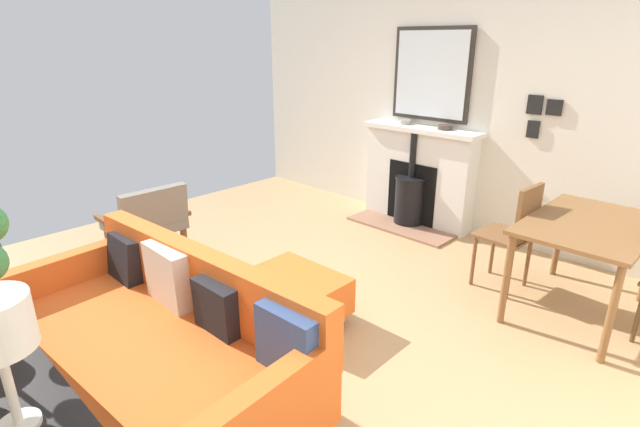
{
  "coord_description": "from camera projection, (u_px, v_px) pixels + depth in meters",
  "views": [
    {
      "loc": [
        2.07,
        2.59,
        1.99
      ],
      "look_at": [
        -0.44,
        0.18,
        0.72
      ],
      "focal_mm": 26.85,
      "sensor_mm": 36.0,
      "label": 1
    }
  ],
  "objects": [
    {
      "name": "ground_plane",
      "position": [
        265.0,
        308.0,
        3.77
      ],
      "size": [
        5.29,
        5.69,
        0.01
      ],
      "primitive_type": "cube",
      "color": "tan"
    },
    {
      "name": "wall_left",
      "position": [
        452.0,
        97.0,
        5.08
      ],
      "size": [
        0.12,
        5.69,
        2.83
      ],
      "primitive_type": "cube",
      "color": "beige",
      "rests_on": "ground"
    },
    {
      "name": "fireplace",
      "position": [
        417.0,
        181.0,
        5.38
      ],
      "size": [
        0.65,
        1.36,
        1.1
      ],
      "color": "#93664C",
      "rests_on": "ground"
    },
    {
      "name": "mirror_over_mantel",
      "position": [
        431.0,
        74.0,
        5.08
      ],
      "size": [
        0.04,
        0.92,
        0.96
      ],
      "color": "#2D2823"
    },
    {
      "name": "mantel_bowl_near",
      "position": [
        405.0,
        122.0,
        5.35
      ],
      "size": [
        0.13,
        0.13,
        0.05
      ],
      "color": "#9E9384",
      "rests_on": "fireplace"
    },
    {
      "name": "mantel_bowl_far",
      "position": [
        445.0,
        127.0,
        5.02
      ],
      "size": [
        0.15,
        0.15,
        0.05
      ],
      "color": "#47382D",
      "rests_on": "fireplace"
    },
    {
      "name": "sofa",
      "position": [
        163.0,
        339.0,
        2.81
      ],
      "size": [
        1.04,
        2.15,
        0.8
      ],
      "color": "#B2B2B7",
      "rests_on": "ground"
    },
    {
      "name": "ottoman",
      "position": [
        296.0,
        292.0,
        3.55
      ],
      "size": [
        0.54,
        0.72,
        0.36
      ],
      "color": "#B2B2B7",
      "rests_on": "ground"
    },
    {
      "name": "armchair_accent",
      "position": [
        148.0,
        220.0,
        4.31
      ],
      "size": [
        0.69,
        0.6,
        0.79
      ],
      "color": "brown",
      "rests_on": "ground"
    },
    {
      "name": "dining_table",
      "position": [
        588.0,
        234.0,
        3.5
      ],
      "size": [
        1.18,
        0.78,
        0.74
      ],
      "color": "brown",
      "rests_on": "ground"
    },
    {
      "name": "dining_chair_near_fireplace",
      "position": [
        515.0,
        229.0,
        3.87
      ],
      "size": [
        0.42,
        0.42,
        0.92
      ],
      "color": "brown",
      "rests_on": "ground"
    },
    {
      "name": "photo_gallery_row",
      "position": [
        540.0,
        113.0,
        4.42
      ],
      "size": [
        0.02,
        0.31,
        0.4
      ],
      "color": "black"
    }
  ]
}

